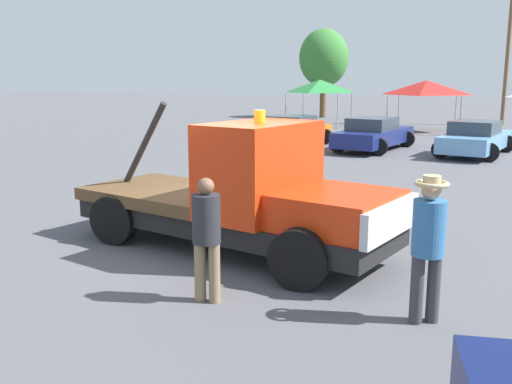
{
  "coord_description": "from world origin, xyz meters",
  "views": [
    {
      "loc": [
        4.28,
        -8.59,
        2.94
      ],
      "look_at": [
        0.5,
        0.0,
        1.05
      ],
      "focal_mm": 40.0,
      "sensor_mm": 36.0,
      "label": 1
    }
  ],
  "objects_px": {
    "tow_truck": "(246,198)",
    "person_near_truck": "(428,237)",
    "parked_car_navy": "(374,134)",
    "person_at_hood": "(207,231)",
    "canopy_tent_green": "(320,86)",
    "canopy_tent_red": "(426,88)",
    "parked_car_orange": "(292,131)",
    "utility_pole": "(509,35)",
    "parked_car_skyblue": "(475,138)",
    "tree_left": "(324,58)"
  },
  "relations": [
    {
      "from": "parked_car_orange",
      "to": "utility_pole",
      "type": "xyz_separation_m",
      "value": [
        8.19,
        15.84,
        4.81
      ]
    },
    {
      "from": "canopy_tent_green",
      "to": "canopy_tent_red",
      "type": "relative_size",
      "value": 0.93
    },
    {
      "from": "person_near_truck",
      "to": "canopy_tent_red",
      "type": "bearing_deg",
      "value": -25.65
    },
    {
      "from": "canopy_tent_red",
      "to": "utility_pole",
      "type": "relative_size",
      "value": 0.34
    },
    {
      "from": "person_near_truck",
      "to": "person_at_hood",
      "type": "height_order",
      "value": "person_near_truck"
    },
    {
      "from": "parked_car_skyblue",
      "to": "tree_left",
      "type": "height_order",
      "value": "tree_left"
    },
    {
      "from": "person_at_hood",
      "to": "parked_car_orange",
      "type": "xyz_separation_m",
      "value": [
        -5.01,
        16.83,
        -0.32
      ]
    },
    {
      "from": "person_near_truck",
      "to": "person_at_hood",
      "type": "distance_m",
      "value": 2.78
    },
    {
      "from": "parked_car_navy",
      "to": "parked_car_skyblue",
      "type": "distance_m",
      "value": 3.92
    },
    {
      "from": "parked_car_navy",
      "to": "tow_truck",
      "type": "bearing_deg",
      "value": -167.15
    },
    {
      "from": "parked_car_skyblue",
      "to": "person_near_truck",
      "type": "bearing_deg",
      "value": -169.26
    },
    {
      "from": "person_near_truck",
      "to": "canopy_tent_green",
      "type": "xyz_separation_m",
      "value": [
        -9.96,
        27.31,
        1.33
      ]
    },
    {
      "from": "tow_truck",
      "to": "person_near_truck",
      "type": "distance_m",
      "value": 3.61
    },
    {
      "from": "parked_car_orange",
      "to": "parked_car_skyblue",
      "type": "xyz_separation_m",
      "value": [
        7.42,
        0.11,
        0.0
      ]
    },
    {
      "from": "person_at_hood",
      "to": "parked_car_navy",
      "type": "bearing_deg",
      "value": 178.57
    },
    {
      "from": "parked_car_navy",
      "to": "canopy_tent_green",
      "type": "height_order",
      "value": "canopy_tent_green"
    },
    {
      "from": "parked_car_navy",
      "to": "tree_left",
      "type": "xyz_separation_m",
      "value": [
        -7.7,
        17.84,
        3.67
      ]
    },
    {
      "from": "person_at_hood",
      "to": "canopy_tent_red",
      "type": "distance_m",
      "value": 26.28
    },
    {
      "from": "parked_car_skyblue",
      "to": "utility_pole",
      "type": "xyz_separation_m",
      "value": [
        0.76,
        15.73,
        4.81
      ]
    },
    {
      "from": "canopy_tent_red",
      "to": "canopy_tent_green",
      "type": "bearing_deg",
      "value": 166.63
    },
    {
      "from": "canopy_tent_green",
      "to": "canopy_tent_red",
      "type": "distance_m",
      "value": 6.71
    },
    {
      "from": "tree_left",
      "to": "utility_pole",
      "type": "xyz_separation_m",
      "value": [
        12.38,
        -2.21,
        1.14
      ]
    },
    {
      "from": "person_near_truck",
      "to": "parked_car_navy",
      "type": "relative_size",
      "value": 0.36
    },
    {
      "from": "tree_left",
      "to": "person_at_hood",
      "type": "bearing_deg",
      "value": -75.22
    },
    {
      "from": "person_at_hood",
      "to": "parked_car_orange",
      "type": "distance_m",
      "value": 17.57
    },
    {
      "from": "person_near_truck",
      "to": "canopy_tent_red",
      "type": "relative_size",
      "value": 0.52
    },
    {
      "from": "parked_car_skyblue",
      "to": "canopy_tent_green",
      "type": "xyz_separation_m",
      "value": [
        -9.64,
        10.85,
        1.76
      ]
    },
    {
      "from": "tow_truck",
      "to": "person_near_truck",
      "type": "relative_size",
      "value": 3.37
    },
    {
      "from": "tow_truck",
      "to": "canopy_tent_green",
      "type": "xyz_separation_m",
      "value": [
        -6.79,
        25.6,
        1.46
      ]
    },
    {
      "from": "parked_car_navy",
      "to": "person_at_hood",
      "type": "bearing_deg",
      "value": -166.23
    },
    {
      "from": "tow_truck",
      "to": "parked_car_orange",
      "type": "height_order",
      "value": "tow_truck"
    },
    {
      "from": "canopy_tent_green",
      "to": "utility_pole",
      "type": "relative_size",
      "value": 0.32
    },
    {
      "from": "canopy_tent_green",
      "to": "tree_left",
      "type": "bearing_deg",
      "value": 105.57
    },
    {
      "from": "person_near_truck",
      "to": "tree_left",
      "type": "height_order",
      "value": "tree_left"
    },
    {
      "from": "parked_car_orange",
      "to": "canopy_tent_green",
      "type": "bearing_deg",
      "value": 17.21
    },
    {
      "from": "canopy_tent_red",
      "to": "tree_left",
      "type": "distance_m",
      "value": 12.29
    },
    {
      "from": "tree_left",
      "to": "parked_car_navy",
      "type": "bearing_deg",
      "value": -66.66
    },
    {
      "from": "canopy_tent_green",
      "to": "tree_left",
      "type": "distance_m",
      "value": 7.61
    },
    {
      "from": "canopy_tent_green",
      "to": "person_at_hood",
      "type": "bearing_deg",
      "value": -75.42
    },
    {
      "from": "person_near_truck",
      "to": "utility_pole",
      "type": "distance_m",
      "value": 32.49
    },
    {
      "from": "parked_car_orange",
      "to": "canopy_tent_red",
      "type": "distance_m",
      "value": 10.49
    },
    {
      "from": "parked_car_skyblue",
      "to": "canopy_tent_red",
      "type": "height_order",
      "value": "canopy_tent_red"
    },
    {
      "from": "tow_truck",
      "to": "parked_car_skyblue",
      "type": "distance_m",
      "value": 15.02
    },
    {
      "from": "utility_pole",
      "to": "tow_truck",
      "type": "bearing_deg",
      "value": -96.75
    },
    {
      "from": "tow_truck",
      "to": "utility_pole",
      "type": "distance_m",
      "value": 31.02
    },
    {
      "from": "person_near_truck",
      "to": "utility_pole",
      "type": "height_order",
      "value": "utility_pole"
    },
    {
      "from": "parked_car_orange",
      "to": "utility_pole",
      "type": "distance_m",
      "value": 18.46
    },
    {
      "from": "tow_truck",
      "to": "person_at_hood",
      "type": "xyz_separation_m",
      "value": [
        0.44,
        -2.19,
        0.02
      ]
    },
    {
      "from": "canopy_tent_green",
      "to": "utility_pole",
      "type": "distance_m",
      "value": 11.89
    },
    {
      "from": "utility_pole",
      "to": "parked_car_orange",
      "type": "bearing_deg",
      "value": -117.33
    }
  ]
}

